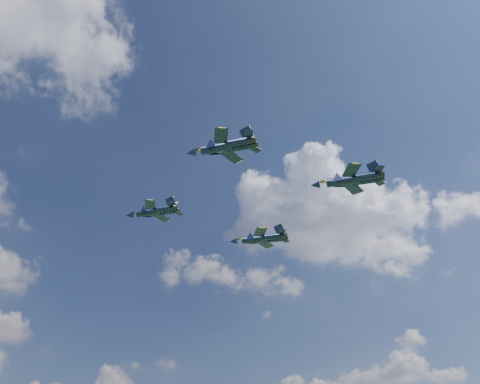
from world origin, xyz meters
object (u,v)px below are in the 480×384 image
at_px(jet_lead, 147,212).
at_px(jet_slot, 340,181).
at_px(jet_right, 253,239).
at_px(jet_left, 215,148).

relative_size(jet_lead, jet_slot, 0.87).
bearing_deg(jet_lead, jet_right, -43.22).
bearing_deg(jet_slot, jet_lead, 89.82).
bearing_deg(jet_lead, jet_left, -130.19).
relative_size(jet_lead, jet_right, 0.89).
bearing_deg(jet_left, jet_lead, 50.07).
height_order(jet_lead, jet_right, jet_right).
bearing_deg(jet_slot, jet_right, 49.24).
distance_m(jet_lead, jet_slot, 43.20).
bearing_deg(jet_left, jet_slot, -45.57).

